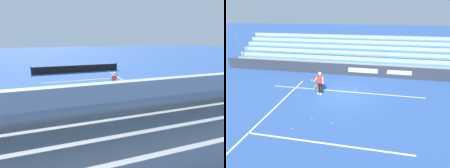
# 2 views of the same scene
# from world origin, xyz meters

# --- Properties ---
(ground_plane) EXTENTS (160.00, 160.00, 0.00)m
(ground_plane) POSITION_xyz_m (0.00, 0.00, 0.00)
(ground_plane) COLOR #2D5193
(court_baseline_white) EXTENTS (12.00, 0.10, 0.01)m
(court_baseline_white) POSITION_xyz_m (0.00, -0.50, 0.00)
(court_baseline_white) COLOR white
(court_baseline_white) RESTS_ON ground
(court_sideline_white) EXTENTS (0.10, 12.00, 0.01)m
(court_sideline_white) POSITION_xyz_m (4.11, 4.00, 0.00)
(court_sideline_white) COLOR white
(court_sideline_white) RESTS_ON ground
(court_service_line_white) EXTENTS (8.22, 0.10, 0.01)m
(court_service_line_white) POSITION_xyz_m (0.00, 5.50, 0.00)
(court_service_line_white) COLOR white
(court_service_line_white) RESTS_ON ground
(back_wall_sponsor_board) EXTENTS (27.30, 0.25, 1.10)m
(back_wall_sponsor_board) POSITION_xyz_m (-0.01, -4.43, 0.55)
(back_wall_sponsor_board) COLOR #2D333D
(back_wall_sponsor_board) RESTS_ON ground
(bleacher_stand) EXTENTS (25.93, 4.00, 3.85)m
(bleacher_stand) POSITION_xyz_m (0.00, -7.06, 0.79)
(bleacher_stand) COLOR #9EA3A8
(bleacher_stand) RESTS_ON ground
(tennis_player) EXTENTS (0.77, 0.95, 1.71)m
(tennis_player) POSITION_xyz_m (1.78, 0.24, 0.89)
(tennis_player) COLOR black
(tennis_player) RESTS_ON ground
(ball_box_cardboard) EXTENTS (0.46, 0.39, 0.26)m
(ball_box_cardboard) POSITION_xyz_m (2.25, -0.55, 0.13)
(ball_box_cardboard) COLOR #A87F51
(ball_box_cardboard) RESTS_ON ground
(tennis_ball_far_right) EXTENTS (0.07, 0.07, 0.07)m
(tennis_ball_far_right) POSITION_xyz_m (3.87, -0.24, 0.03)
(tennis_ball_far_right) COLOR #CCE533
(tennis_ball_far_right) RESTS_ON ground
(tennis_ball_midcourt) EXTENTS (0.07, 0.07, 0.07)m
(tennis_ball_midcourt) POSITION_xyz_m (0.96, -1.97, 0.03)
(tennis_ball_midcourt) COLOR #CCE533
(tennis_ball_midcourt) RESTS_ON ground
(tennis_ball_far_left) EXTENTS (0.07, 0.07, 0.07)m
(tennis_ball_far_left) POSITION_xyz_m (1.31, 3.65, 0.03)
(tennis_ball_far_left) COLOR #CCE533
(tennis_ball_far_left) RESTS_ON ground
(tennis_ball_stray_back) EXTENTS (0.07, 0.07, 0.07)m
(tennis_ball_stray_back) POSITION_xyz_m (-0.00, 3.87, 0.03)
(tennis_ball_stray_back) COLOR #CCE533
(tennis_ball_stray_back) RESTS_ON ground
(tennis_ball_by_box) EXTENTS (0.07, 0.07, 0.07)m
(tennis_ball_by_box) POSITION_xyz_m (2.03, 4.76, 0.03)
(tennis_ball_by_box) COLOR #CCE533
(tennis_ball_by_box) RESTS_ON ground
(tennis_ball_toward_net) EXTENTS (0.07, 0.07, 0.07)m
(tennis_ball_toward_net) POSITION_xyz_m (3.25, 0.95, 0.03)
(tennis_ball_toward_net) COLOR #CCE533
(tennis_ball_toward_net) RESTS_ON ground
(water_bottle) EXTENTS (0.07, 0.07, 0.22)m
(water_bottle) POSITION_xyz_m (-0.81, -0.70, 0.11)
(water_bottle) COLOR #EA4C33
(water_bottle) RESTS_ON ground
(tennis_net) EXTENTS (11.09, 0.09, 1.07)m
(tennis_net) POSITION_xyz_m (0.00, 10.19, 0.49)
(tennis_net) COLOR #33383D
(tennis_net) RESTS_ON ground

